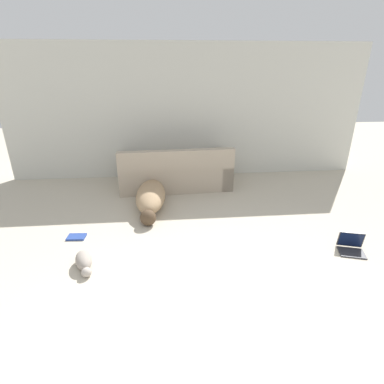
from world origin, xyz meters
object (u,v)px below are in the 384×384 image
(dog, at_px, (151,197))
(cat, at_px, (84,262))
(book_blue, at_px, (76,237))
(couch, at_px, (175,172))
(laptop_open, at_px, (351,245))

(dog, bearing_deg, cat, -22.78)
(dog, relative_size, book_blue, 6.53)
(dog, relative_size, cat, 3.20)
(cat, xyz_separation_m, book_blue, (-0.26, 0.65, -0.07))
(couch, relative_size, cat, 4.14)
(laptop_open, relative_size, book_blue, 1.48)
(couch, height_order, laptop_open, couch)
(couch, distance_m, laptop_open, 3.08)
(book_blue, bearing_deg, cat, -68.52)
(laptop_open, bearing_deg, cat, -161.93)
(laptop_open, distance_m, book_blue, 3.46)
(dog, height_order, book_blue, dog)
(dog, distance_m, cat, 1.64)
(couch, relative_size, dog, 1.30)
(cat, bearing_deg, couch, 133.97)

